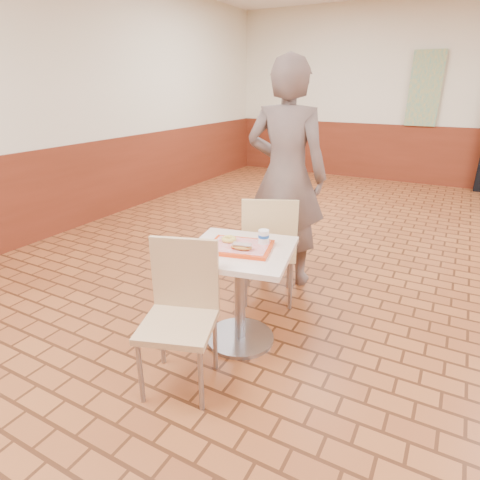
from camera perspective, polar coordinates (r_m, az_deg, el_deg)
The scene contains 11 objects.
room_shell at distance 2.83m, azimuth 27.54°, elevation 15.46°, with size 8.01×10.01×3.01m.
wainscot_band at distance 3.06m, azimuth 24.38°, elevation -3.34°, with size 8.00×10.00×1.00m.
promo_poster at distance 7.79m, azimuth 24.82°, elevation 18.94°, with size 0.50×0.03×1.20m, color gray.
main_table at distance 2.67m, azimuth 0.00°, elevation -5.72°, with size 0.65×0.65×0.69m.
chair_main_front at distance 2.35m, azimuth -8.39°, elevation -9.43°, with size 0.51×0.51×0.87m.
chair_main_back at distance 3.15m, azimuth 4.15°, elevation -0.70°, with size 0.55×0.55×0.90m.
customer at distance 3.45m, azimuth 6.55°, elevation 9.02°, with size 0.69×0.45×1.90m, color #65544E.
serving_tray at distance 2.57m, azimuth 0.00°, elevation -1.00°, with size 0.40×0.31×0.02m.
ring_donut at distance 2.62m, azimuth -1.59°, elevation 0.14°, with size 0.10×0.10×0.03m, color #DEC351.
long_john_donut at distance 2.48m, azimuth 0.21°, elevation -0.98°, with size 0.14×0.09×0.04m.
paper_cup at distance 2.58m, azimuth 3.38°, elevation 0.50°, with size 0.07×0.07×0.09m.
Camera 1 is at (0.10, -2.82, 1.68)m, focal length 30.00 mm.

